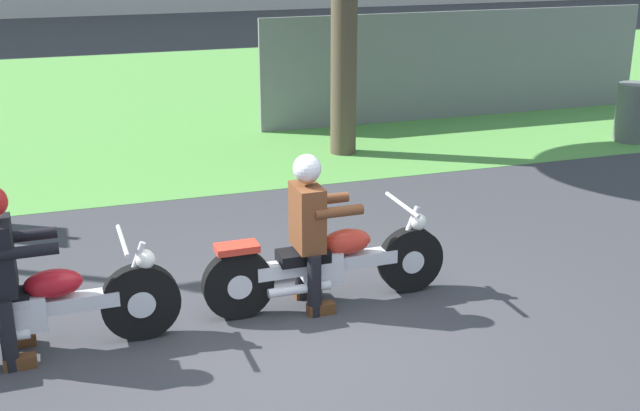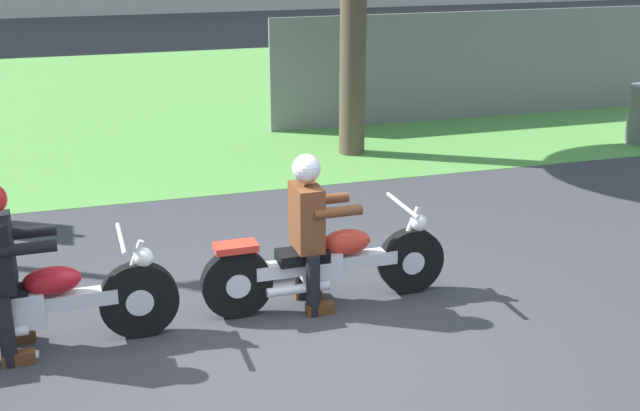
{
  "view_description": "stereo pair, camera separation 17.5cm",
  "coord_description": "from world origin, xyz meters",
  "px_view_note": "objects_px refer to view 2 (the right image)",
  "views": [
    {
      "loc": [
        -1.61,
        -5.46,
        3.19
      ],
      "look_at": [
        0.48,
        0.88,
        0.85
      ],
      "focal_mm": 45.48,
      "sensor_mm": 36.0,
      "label": 1
    },
    {
      "loc": [
        -1.44,
        -5.51,
        3.19
      ],
      "look_at": [
        0.48,
        0.88,
        0.85
      ],
      "focal_mm": 45.48,
      "sensor_mm": 36.0,
      "label": 2
    }
  ],
  "objects_px": {
    "motorcycle_lead": "(328,264)",
    "rider_follow": "(1,257)",
    "rider_lead": "(309,220)",
    "motorcycle_follow": "(31,306)"
  },
  "relations": [
    {
      "from": "motorcycle_follow",
      "to": "rider_follow",
      "type": "xyz_separation_m",
      "value": [
        -0.17,
        -0.0,
        0.43
      ]
    },
    {
      "from": "rider_lead",
      "to": "rider_follow",
      "type": "height_order",
      "value": "rider_follow"
    },
    {
      "from": "rider_lead",
      "to": "motorcycle_follow",
      "type": "xyz_separation_m",
      "value": [
        -2.27,
        -0.14,
        -0.42
      ]
    },
    {
      "from": "motorcycle_lead",
      "to": "rider_follow",
      "type": "bearing_deg",
      "value": -177.97
    },
    {
      "from": "rider_lead",
      "to": "motorcycle_follow",
      "type": "height_order",
      "value": "rider_lead"
    },
    {
      "from": "rider_lead",
      "to": "rider_follow",
      "type": "bearing_deg",
      "value": -177.77
    },
    {
      "from": "motorcycle_lead",
      "to": "rider_lead",
      "type": "distance_m",
      "value": 0.46
    },
    {
      "from": "motorcycle_follow",
      "to": "rider_lead",
      "type": "bearing_deg",
      "value": 2.45
    },
    {
      "from": "motorcycle_lead",
      "to": "motorcycle_follow",
      "type": "height_order",
      "value": "motorcycle_follow"
    },
    {
      "from": "motorcycle_follow",
      "to": "rider_follow",
      "type": "relative_size",
      "value": 1.63
    }
  ]
}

